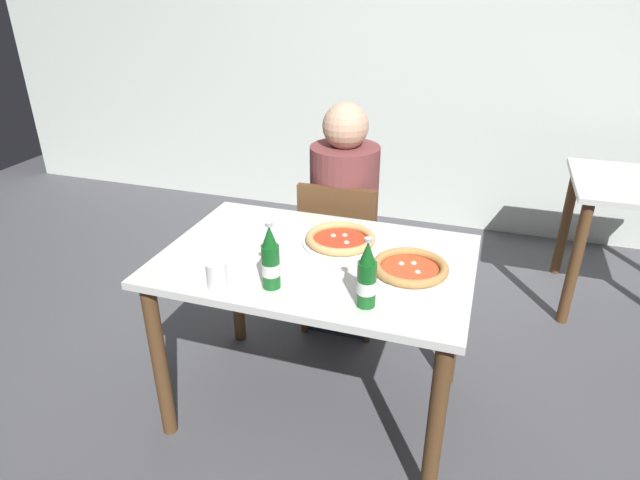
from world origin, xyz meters
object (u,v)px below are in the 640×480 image
pizza_margherita_near (340,240)px  napkin_with_cutlery (257,243)px  beer_bottle_left (367,278)px  paper_cup (217,275)px  diner_seated (343,226)px  pizza_marinara_far (410,269)px  chair_behind_table (341,248)px  beer_bottle_center (271,260)px  dining_table_main (316,282)px

pizza_margherita_near → napkin_with_cutlery: bearing=-162.3°
beer_bottle_left → paper_cup: size_ratio=2.60×
diner_seated → pizza_marinara_far: 0.83m
pizza_margherita_near → napkin_with_cutlery: pizza_margherita_near is taller
chair_behind_table → pizza_marinara_far: 0.82m
pizza_margherita_near → napkin_with_cutlery: (-0.32, -0.10, -0.02)m
chair_behind_table → napkin_with_cutlery: 0.67m
pizza_marinara_far → beer_bottle_center: bearing=-151.5°
beer_bottle_left → chair_behind_table: bearing=110.9°
chair_behind_table → paper_cup: chair_behind_table is taller
diner_seated → beer_bottle_center: size_ratio=4.89×
dining_table_main → beer_bottle_center: 0.35m
pizza_marinara_far → beer_bottle_left: size_ratio=1.22×
diner_seated → beer_bottle_center: diner_seated is taller
diner_seated → beer_bottle_center: 0.96m
beer_bottle_left → pizza_marinara_far: bearing=67.6°
beer_bottle_left → beer_bottle_center: same height
chair_behind_table → pizza_margherita_near: (0.13, -0.48, 0.29)m
diner_seated → pizza_margherita_near: bearing=-75.7°
dining_table_main → diner_seated: (-0.07, 0.66, -0.05)m
diner_seated → napkin_with_cutlery: diner_seated is taller
napkin_with_cutlery → beer_bottle_left: bearing=-29.5°
pizza_margherita_near → napkin_with_cutlery: 0.34m
dining_table_main → pizza_margherita_near: pizza_margherita_near is taller
beer_bottle_center → napkin_with_cutlery: (-0.19, 0.29, -0.10)m
dining_table_main → napkin_with_cutlery: (-0.26, 0.03, 0.12)m
diner_seated → pizza_margherita_near: diner_seated is taller
beer_bottle_left → beer_bottle_center: size_ratio=1.00×
dining_table_main → paper_cup: paper_cup is taller
diner_seated → paper_cup: diner_seated is taller
pizza_margherita_near → napkin_with_cutlery: size_ratio=1.49×
pizza_marinara_far → napkin_with_cutlery: size_ratio=1.47×
dining_table_main → napkin_with_cutlery: 0.29m
diner_seated → napkin_with_cutlery: 0.68m
chair_behind_table → beer_bottle_center: (-0.01, -0.87, 0.37)m
dining_table_main → paper_cup: 0.44m
beer_bottle_center → napkin_with_cutlery: 0.36m
beer_bottle_center → napkin_with_cutlery: bearing=122.8°
pizza_marinara_far → beer_bottle_left: (-0.10, -0.25, 0.08)m
chair_behind_table → diner_seated: bearing=-89.0°
dining_table_main → beer_bottle_left: bearing=-45.5°
pizza_margherita_near → beer_bottle_left: bearing=-63.1°
chair_behind_table → napkin_with_cutlery: bearing=69.0°
paper_cup → pizza_margherita_near: bearing=55.0°
dining_table_main → beer_bottle_left: (0.26, -0.27, 0.22)m
pizza_marinara_far → beer_bottle_center: size_ratio=1.22×
paper_cup → beer_bottle_left: bearing=5.5°
pizza_marinara_far → chair_behind_table: bearing=125.1°
napkin_with_cutlery → paper_cup: bearing=-88.9°
dining_table_main → pizza_marinara_far: pizza_marinara_far is taller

